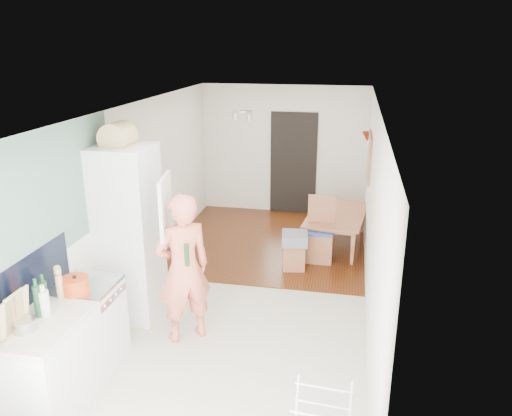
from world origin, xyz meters
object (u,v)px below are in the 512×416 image
(person, at_px, (183,256))
(dining_table, at_px, (338,232))
(stool, at_px, (294,256))
(dining_chair, at_px, (320,230))

(person, xyz_separation_m, dining_table, (1.61, 3.11, -0.79))
(stool, bearing_deg, person, -115.79)
(dining_table, distance_m, dining_chair, 0.76)
(dining_chair, distance_m, stool, 0.60)
(person, xyz_separation_m, dining_chair, (1.35, 2.45, -0.53))
(stool, bearing_deg, dining_chair, 47.72)
(person, relative_size, dining_chair, 2.05)
(dining_chair, bearing_deg, dining_table, 69.34)
(dining_table, relative_size, stool, 3.19)
(dining_chair, relative_size, stool, 2.37)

